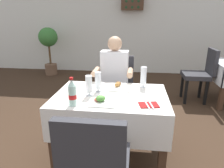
{
  "coord_description": "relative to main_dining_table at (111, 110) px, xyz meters",
  "views": [
    {
      "loc": [
        0.2,
        -1.71,
        1.5
      ],
      "look_at": [
        -0.04,
        0.25,
        0.83
      ],
      "focal_mm": 32.1,
      "sensor_mm": 36.0,
      "label": 1
    }
  ],
  "objects": [
    {
      "name": "cola_bottle_primary",
      "position": [
        -0.3,
        -0.29,
        0.29
      ],
      "size": [
        0.07,
        0.07,
        0.26
      ],
      "color": "silver",
      "rests_on": "main_dining_table"
    },
    {
      "name": "plate_near_camera",
      "position": [
        -0.06,
        -0.2,
        0.2
      ],
      "size": [
        0.23,
        0.23,
        0.07
      ],
      "color": "white",
      "rests_on": "main_dining_table"
    },
    {
      "name": "chair_far_diner_seat",
      "position": [
        0.0,
        0.79,
        -0.02
      ],
      "size": [
        0.44,
        0.5,
        0.97
      ],
      "color": "#2D2D33",
      "rests_on": "ground"
    },
    {
      "name": "back_wall",
      "position": [
        0.04,
        3.74,
        0.98
      ],
      "size": [
        11.0,
        0.12,
        3.11
      ],
      "primitive_type": "cube",
      "color": "silver",
      "rests_on": "ground"
    },
    {
      "name": "wall_bottle_rack",
      "position": [
        0.09,
        3.57,
        1.29
      ],
      "size": [
        0.56,
        0.21,
        0.42
      ],
      "color": "#472D1E"
    },
    {
      "name": "main_dining_table",
      "position": [
        0.0,
        0.0,
        0.0
      ],
      "size": [
        1.14,
        0.79,
        0.75
      ],
      "color": "white",
      "rests_on": "ground"
    },
    {
      "name": "napkin_cutlery_set",
      "position": [
        0.37,
        -0.21,
        0.18
      ],
      "size": [
        0.19,
        0.2,
        0.01
      ],
      "color": "maroon",
      "rests_on": "main_dining_table"
    },
    {
      "name": "chair_near_camera_side",
      "position": [
        0.0,
        -0.79,
        -0.02
      ],
      "size": [
        0.44,
        0.5,
        0.97
      ],
      "color": "#2D2D33",
      "rests_on": "ground"
    },
    {
      "name": "background_chair_left",
      "position": [
        1.4,
        1.76,
        -0.02
      ],
      "size": [
        0.5,
        0.44,
        0.97
      ],
      "color": "#2D2D33",
      "rests_on": "ground"
    },
    {
      "name": "ground_plane",
      "position": [
        0.04,
        -0.15,
        -0.57
      ],
      "size": [
        11.0,
        11.0,
        0.0
      ],
      "primitive_type": "plane",
      "color": "#382619"
    },
    {
      "name": "beer_glass_left",
      "position": [
        -0.14,
        0.06,
        0.29
      ],
      "size": [
        0.07,
        0.07,
        0.21
      ],
      "color": "white",
      "rests_on": "main_dining_table"
    },
    {
      "name": "beer_glass_middle",
      "position": [
        -0.21,
        -0.05,
        0.28
      ],
      "size": [
        0.07,
        0.07,
        0.21
      ],
      "color": "white",
      "rests_on": "main_dining_table"
    },
    {
      "name": "seated_diner_far",
      "position": [
        -0.04,
        0.68,
        0.14
      ],
      "size": [
        0.5,
        0.46,
        1.26
      ],
      "color": "#282D42",
      "rests_on": "ground"
    },
    {
      "name": "beer_glass_right",
      "position": [
        0.33,
        0.27,
        0.29
      ],
      "size": [
        0.07,
        0.07,
        0.23
      ],
      "color": "white",
      "rests_on": "main_dining_table"
    },
    {
      "name": "potted_plant_corner",
      "position": [
        -2.05,
        3.18,
        0.26
      ],
      "size": [
        0.49,
        0.49,
        1.24
      ],
      "color": "brown",
      "rests_on": "ground"
    },
    {
      "name": "plate_far_diner",
      "position": [
        0.06,
        0.22,
        0.19
      ],
      "size": [
        0.25,
        0.25,
        0.06
      ],
      "color": "white",
      "rests_on": "main_dining_table"
    }
  ]
}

